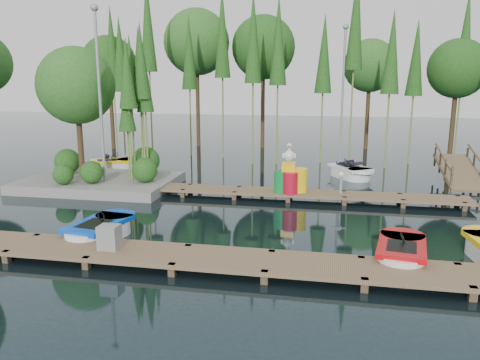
% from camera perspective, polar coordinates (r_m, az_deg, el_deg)
% --- Properties ---
extents(ground_plane, '(90.00, 90.00, 0.00)m').
position_cam_1_polar(ground_plane, '(15.76, -2.14, -4.21)').
color(ground_plane, '#1A2A30').
extents(near_dock, '(18.00, 1.50, 0.50)m').
position_cam_1_polar(near_dock, '(11.58, -7.27, -9.22)').
color(near_dock, brown).
rests_on(near_dock, ground).
extents(far_dock, '(15.00, 1.20, 0.50)m').
position_cam_1_polar(far_dock, '(17.90, 2.80, -1.47)').
color(far_dock, brown).
rests_on(far_dock, ground).
extents(island, '(6.20, 4.20, 6.75)m').
position_cam_1_polar(island, '(20.53, -17.58, 8.08)').
color(island, gray).
rests_on(island, ground).
extents(tree_screen, '(34.42, 18.53, 10.31)m').
position_cam_1_polar(tree_screen, '(25.97, -1.28, 15.84)').
color(tree_screen, '#3F2D1A').
rests_on(tree_screen, ground).
extents(lamp_island, '(0.30, 0.30, 7.25)m').
position_cam_1_polar(lamp_island, '(19.42, -16.80, 11.11)').
color(lamp_island, gray).
rests_on(lamp_island, ground).
extents(lamp_rear, '(0.30, 0.30, 7.25)m').
position_cam_1_polar(lamp_rear, '(25.73, 12.46, 11.46)').
color(lamp_rear, gray).
rests_on(lamp_rear, ground).
extents(ramp, '(1.50, 3.94, 1.49)m').
position_cam_1_polar(ramp, '(22.27, 25.22, 1.02)').
color(ramp, brown).
rests_on(ramp, ground).
extents(boat_blue, '(1.48, 2.66, 0.85)m').
position_cam_1_polar(boat_blue, '(13.88, -16.68, -5.95)').
color(boat_blue, white).
rests_on(boat_blue, ground).
extents(boat_red, '(1.49, 2.61, 0.83)m').
position_cam_1_polar(boat_red, '(12.30, 19.05, -8.50)').
color(boat_red, white).
rests_on(boat_red, ground).
extents(boat_yellow_far, '(2.79, 2.26, 1.28)m').
position_cam_1_polar(boat_yellow_far, '(24.18, -15.30, 1.78)').
color(boat_yellow_far, white).
rests_on(boat_yellow_far, ground).
extents(boat_white_far, '(2.37, 2.78, 1.22)m').
position_cam_1_polar(boat_white_far, '(22.13, 13.33, 0.96)').
color(boat_white_far, white).
rests_on(boat_white_far, ground).
extents(utility_cabinet, '(0.50, 0.42, 0.61)m').
position_cam_1_polar(utility_cabinet, '(12.14, -15.64, -6.73)').
color(utility_cabinet, gray).
rests_on(utility_cabinet, near_dock).
extents(yellow_barrel, '(0.60, 0.60, 0.89)m').
position_cam_1_polar(yellow_barrel, '(17.65, 7.21, -0.03)').
color(yellow_barrel, yellow).
rests_on(yellow_barrel, far_dock).
extents(drum_cluster, '(1.07, 0.98, 1.85)m').
position_cam_1_polar(drum_cluster, '(17.51, 6.02, 0.23)').
color(drum_cluster, '#0D7C30').
rests_on(drum_cluster, far_dock).
extents(seagull_post, '(0.52, 0.28, 0.83)m').
position_cam_1_polar(seagull_post, '(17.60, 12.23, 0.12)').
color(seagull_post, gray).
rests_on(seagull_post, far_dock).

